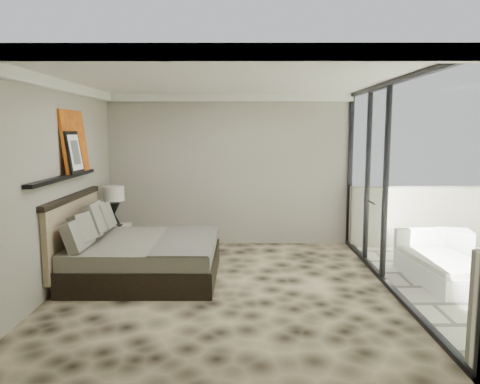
{
  "coord_description": "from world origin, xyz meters",
  "views": [
    {
      "loc": [
        0.23,
        -6.2,
        2.13
      ],
      "look_at": [
        0.21,
        0.4,
        1.26
      ],
      "focal_mm": 35.0,
      "sensor_mm": 36.0,
      "label": 1
    }
  ],
  "objects_px": {
    "bed": "(139,254)",
    "nightstand": "(116,241)",
    "ottoman": "(455,245)",
    "lounger": "(441,267)",
    "table_lamp": "(114,200)"
  },
  "relations": [
    {
      "from": "bed",
      "to": "nightstand",
      "type": "bearing_deg",
      "value": 118.1
    },
    {
      "from": "bed",
      "to": "ottoman",
      "type": "bearing_deg",
      "value": 11.03
    },
    {
      "from": "nightstand",
      "to": "lounger",
      "type": "relative_size",
      "value": 0.28
    },
    {
      "from": "nightstand",
      "to": "table_lamp",
      "type": "bearing_deg",
      "value": 112.86
    },
    {
      "from": "bed",
      "to": "ottoman",
      "type": "xyz_separation_m",
      "value": [
        5.05,
        0.98,
        -0.1
      ]
    },
    {
      "from": "table_lamp",
      "to": "ottoman",
      "type": "distance_m",
      "value": 5.8
    },
    {
      "from": "bed",
      "to": "table_lamp",
      "type": "distance_m",
      "value": 1.6
    },
    {
      "from": "nightstand",
      "to": "table_lamp",
      "type": "height_order",
      "value": "table_lamp"
    },
    {
      "from": "table_lamp",
      "to": "nightstand",
      "type": "bearing_deg",
      "value": -58.86
    },
    {
      "from": "table_lamp",
      "to": "lounger",
      "type": "distance_m",
      "value": 5.31
    },
    {
      "from": "table_lamp",
      "to": "ottoman",
      "type": "height_order",
      "value": "table_lamp"
    },
    {
      "from": "table_lamp",
      "to": "lounger",
      "type": "relative_size",
      "value": 0.41
    },
    {
      "from": "table_lamp",
      "to": "lounger",
      "type": "bearing_deg",
      "value": -15.93
    },
    {
      "from": "ottoman",
      "to": "lounger",
      "type": "xyz_separation_m",
      "value": [
        -0.7,
        -1.12,
        -0.05
      ]
    },
    {
      "from": "bed",
      "to": "lounger",
      "type": "bearing_deg",
      "value": -1.82
    }
  ]
}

